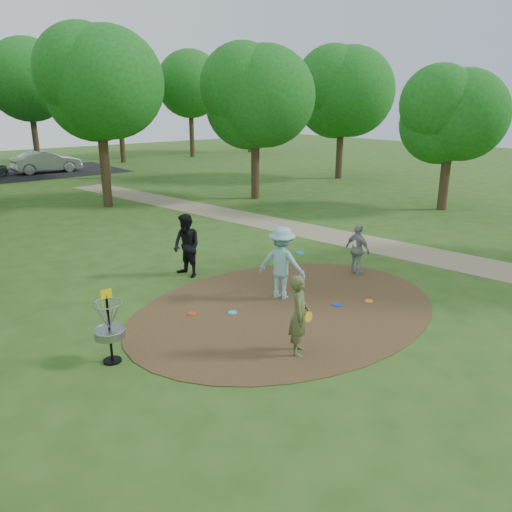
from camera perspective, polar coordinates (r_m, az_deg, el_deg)
ground at (r=12.60m, az=3.53°, el=-6.03°), size 100.00×100.00×0.00m
dirt_clearing at (r=12.60m, az=3.53°, el=-5.99°), size 8.40×8.40×0.02m
footpath at (r=18.51m, az=13.98°, el=1.15°), size 7.55×39.89×0.01m
parking_lot at (r=39.96m, az=-25.41°, el=8.45°), size 14.00×8.00×0.01m
player_observer_with_disc at (r=10.16m, az=4.95°, el=-6.74°), size 0.73×0.72×1.70m
player_throwing_with_disc at (r=12.94m, az=2.96°, el=-0.81°), size 1.37×1.44×1.93m
player_walking_with_disc at (r=14.72m, az=-7.92°, el=1.16°), size 0.82×0.99×1.87m
player_waiting_with_disc at (r=15.11m, az=11.53°, el=0.72°), size 0.45×0.92×1.53m
disc_ground_cyan at (r=12.30m, az=-2.69°, el=-6.46°), size 0.22×0.22×0.02m
disc_ground_blue at (r=12.89m, az=9.22°, el=-5.54°), size 0.22×0.22×0.02m
disc_ground_red at (r=12.33m, az=-7.34°, el=-6.54°), size 0.22×0.22×0.02m
car_right at (r=39.91m, az=-22.82°, el=9.88°), size 4.77×1.83×1.55m
disc_ground_orange at (r=13.29m, az=12.78°, el=-5.04°), size 0.22×0.22×0.02m
disc_golf_basket at (r=10.20m, az=-16.48°, el=-7.18°), size 0.63×0.63×1.54m
tree_ring at (r=19.81m, az=-9.18°, el=17.67°), size 37.09×45.74×9.15m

